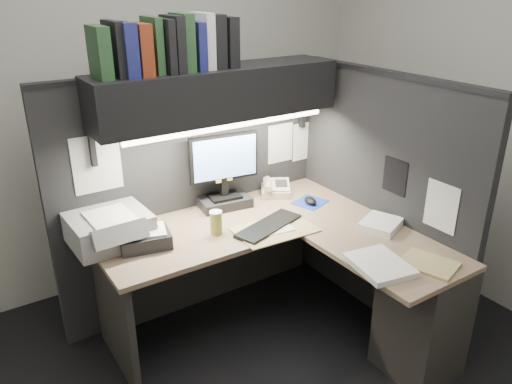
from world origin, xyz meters
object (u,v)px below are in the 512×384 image
telephone (276,189)px  coffee_cup (216,223)px  overhead_shelf (218,93)px  printer (109,228)px  desk (330,287)px  keyboard (269,226)px  notebook_stack (144,238)px  monitor (224,179)px

telephone → coffee_cup: size_ratio=1.55×
coffee_cup → overhead_shelf: bearing=55.2°
overhead_shelf → coffee_cup: overhead_shelf is taller
telephone → printer: bearing=-145.0°
overhead_shelf → telephone: bearing=2.7°
desk → coffee_cup: bearing=135.7°
desk → keyboard: keyboard is taller
coffee_cup → desk: bearing=-44.3°
notebook_stack → coffee_cup: bearing=-13.8°
coffee_cup → notebook_stack: (-0.41, 0.10, -0.03)m
monitor → printer: bearing=-168.0°
coffee_cup → notebook_stack: coffee_cup is taller
keyboard → printer: (-0.86, 0.35, 0.07)m
desk → telephone: telephone is taller
keyboard → notebook_stack: notebook_stack is taller
coffee_cup → printer: 0.61m
coffee_cup → printer: size_ratio=0.31×
printer → monitor: bearing=2.2°
desk → telephone: bearing=79.1°
monitor → coffee_cup: size_ratio=3.72×
telephone → coffee_cup: coffee_cup is taller
desk → keyboard: size_ratio=3.58×
printer → overhead_shelf: bearing=0.0°
telephone → keyboard: bearing=-97.3°
overhead_shelf → coffee_cup: bearing=-124.8°
desk → overhead_shelf: overhead_shelf is taller
telephone → printer: 1.20m
overhead_shelf → telephone: 0.86m
telephone → overhead_shelf: bearing=-144.7°
keyboard → coffee_cup: size_ratio=3.55×
notebook_stack → printer: bearing=136.1°
desk → telephone: 0.85m
monitor → printer: 0.80m
monitor → notebook_stack: 0.70m
telephone → notebook_stack: (-1.05, -0.19, 0.00)m
overhead_shelf → printer: 1.01m
coffee_cup → printer: (-0.56, 0.24, 0.02)m
desk → overhead_shelf: 1.33m
overhead_shelf → keyboard: size_ratio=3.26×
desk → printer: bearing=145.4°
desk → keyboard: 0.51m
monitor → keyboard: monitor is taller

